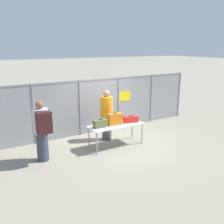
{
  "coord_description": "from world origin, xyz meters",
  "views": [
    {
      "loc": [
        -4.57,
        -6.96,
        3.36
      ],
      "look_at": [
        -0.09,
        0.5,
        1.05
      ],
      "focal_mm": 40.0,
      "sensor_mm": 36.0,
      "label": 1
    }
  ],
  "objects_px": {
    "suitcase_olive": "(100,124)",
    "traveler_hooded": "(42,129)",
    "inspection_table": "(116,126)",
    "security_worker_near": "(107,115)",
    "utility_trailer": "(95,110)",
    "suitcase_red": "(131,119)",
    "suitcase_orange": "(115,119)"
  },
  "relations": [
    {
      "from": "suitcase_olive",
      "to": "traveler_hooded",
      "type": "bearing_deg",
      "value": 176.82
    },
    {
      "from": "inspection_table",
      "to": "traveler_hooded",
      "type": "height_order",
      "value": "traveler_hooded"
    },
    {
      "from": "inspection_table",
      "to": "suitcase_olive",
      "type": "xyz_separation_m",
      "value": [
        -0.59,
        0.01,
        0.19
      ]
    },
    {
      "from": "security_worker_near",
      "to": "inspection_table",
      "type": "bearing_deg",
      "value": 104.85
    },
    {
      "from": "traveler_hooded",
      "to": "utility_trailer",
      "type": "bearing_deg",
      "value": 41.47
    },
    {
      "from": "suitcase_olive",
      "to": "security_worker_near",
      "type": "xyz_separation_m",
      "value": [
        0.63,
        0.69,
        0.05
      ]
    },
    {
      "from": "suitcase_olive",
      "to": "utility_trailer",
      "type": "bearing_deg",
      "value": 66.1
    },
    {
      "from": "suitcase_red",
      "to": "utility_trailer",
      "type": "xyz_separation_m",
      "value": [
        0.25,
        3.28,
        -0.43
      ]
    },
    {
      "from": "suitcase_olive",
      "to": "suitcase_orange",
      "type": "distance_m",
      "value": 0.56
    },
    {
      "from": "inspection_table",
      "to": "security_worker_near",
      "type": "xyz_separation_m",
      "value": [
        0.04,
        0.71,
        0.24
      ]
    },
    {
      "from": "suitcase_red",
      "to": "security_worker_near",
      "type": "height_order",
      "value": "security_worker_near"
    },
    {
      "from": "suitcase_orange",
      "to": "utility_trailer",
      "type": "height_order",
      "value": "suitcase_orange"
    },
    {
      "from": "suitcase_red",
      "to": "utility_trailer",
      "type": "bearing_deg",
      "value": 85.6
    },
    {
      "from": "security_worker_near",
      "to": "utility_trailer",
      "type": "distance_m",
      "value": 2.73
    },
    {
      "from": "security_worker_near",
      "to": "utility_trailer",
      "type": "xyz_separation_m",
      "value": [
        0.81,
        2.56,
        -0.51
      ]
    },
    {
      "from": "utility_trailer",
      "to": "security_worker_near",
      "type": "bearing_deg",
      "value": -107.59
    },
    {
      "from": "inspection_table",
      "to": "utility_trailer",
      "type": "distance_m",
      "value": 3.38
    },
    {
      "from": "suitcase_orange",
      "to": "security_worker_near",
      "type": "distance_m",
      "value": 0.7
    },
    {
      "from": "suitcase_olive",
      "to": "utility_trailer",
      "type": "relative_size",
      "value": 0.12
    },
    {
      "from": "traveler_hooded",
      "to": "utility_trailer",
      "type": "distance_m",
      "value": 4.62
    },
    {
      "from": "suitcase_orange",
      "to": "security_worker_near",
      "type": "xyz_separation_m",
      "value": [
        0.07,
        0.7,
        -0.02
      ]
    },
    {
      "from": "suitcase_orange",
      "to": "suitcase_red",
      "type": "distance_m",
      "value": 0.64
    },
    {
      "from": "inspection_table",
      "to": "suitcase_olive",
      "type": "bearing_deg",
      "value": 178.7
    },
    {
      "from": "traveler_hooded",
      "to": "utility_trailer",
      "type": "xyz_separation_m",
      "value": [
        3.33,
        3.15,
        -0.57
      ]
    },
    {
      "from": "suitcase_red",
      "to": "utility_trailer",
      "type": "height_order",
      "value": "suitcase_red"
    },
    {
      "from": "suitcase_olive",
      "to": "suitcase_red",
      "type": "xyz_separation_m",
      "value": [
        1.19,
        -0.03,
        -0.03
      ]
    },
    {
      "from": "suitcase_orange",
      "to": "utility_trailer",
      "type": "relative_size",
      "value": 0.13
    },
    {
      "from": "inspection_table",
      "to": "traveler_hooded",
      "type": "xyz_separation_m",
      "value": [
        -2.48,
        0.12,
        0.3
      ]
    },
    {
      "from": "suitcase_orange",
      "to": "traveler_hooded",
      "type": "relative_size",
      "value": 0.28
    },
    {
      "from": "suitcase_red",
      "to": "traveler_hooded",
      "type": "bearing_deg",
      "value": 177.45
    },
    {
      "from": "suitcase_red",
      "to": "utility_trailer",
      "type": "relative_size",
      "value": 0.14
    },
    {
      "from": "utility_trailer",
      "to": "inspection_table",
      "type": "bearing_deg",
      "value": -104.56
    }
  ]
}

